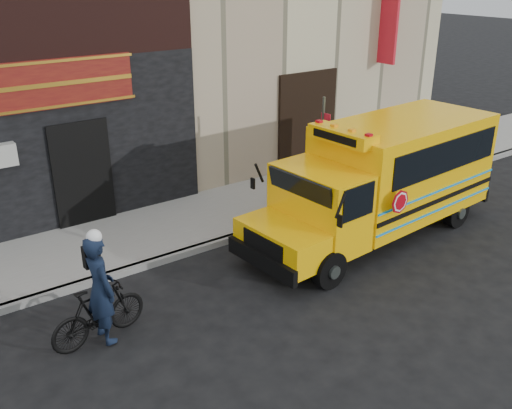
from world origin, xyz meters
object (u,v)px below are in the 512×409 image
object	(u,v)px
sign_pole	(322,153)
cyclist	(101,291)
bicycle	(98,313)
school_bus	(385,175)

from	to	relation	value
sign_pole	cyclist	distance (m)	6.96
sign_pole	cyclist	bearing A→B (deg)	-164.13
sign_pole	cyclist	xyz separation A→B (m)	(-6.65, -1.89, -0.74)
sign_pole	bicycle	world-z (taller)	sign_pole
bicycle	school_bus	bearing A→B (deg)	-97.03
bicycle	cyclist	size ratio (longest dim) A/B	0.89
school_bus	cyclist	bearing A→B (deg)	-178.14
school_bus	cyclist	distance (m)	7.19
sign_pole	bicycle	size ratio (longest dim) A/B	1.76
sign_pole	bicycle	xyz separation A→B (m)	(-6.71, -1.81, -1.20)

